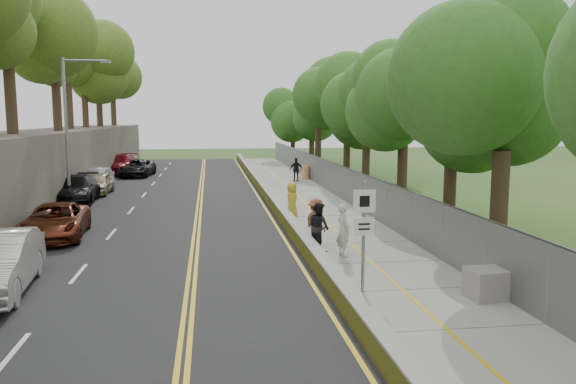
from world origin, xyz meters
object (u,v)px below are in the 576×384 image
object	(u,v)px
signpost	(364,224)
concrete_block	(491,283)
painter_0	(292,201)
streetlight	(70,121)
construction_barrel	(305,173)
car_2	(55,221)
person_far	(296,170)

from	to	relation	value
signpost	concrete_block	bearing A→B (deg)	-16.85
painter_0	streetlight	bearing A→B (deg)	73.46
streetlight	signpost	size ratio (longest dim) A/B	2.58
construction_barrel	signpost	bearing A→B (deg)	-96.54
concrete_block	car_2	distance (m)	16.58
signpost	car_2	bearing A→B (deg)	140.45
signpost	painter_0	distance (m)	11.48
car_2	person_far	size ratio (longest dim) A/B	2.78
construction_barrel	person_far	bearing A→B (deg)	-122.28
construction_barrel	car_2	distance (m)	24.04
construction_barrel	painter_0	distance (m)	17.30
streetlight	car_2	xyz separation A→B (m)	(1.18, -8.49, -3.91)
streetlight	signpost	distance (m)	20.72
painter_0	person_far	bearing A→B (deg)	0.35
construction_barrel	painter_0	world-z (taller)	painter_0
construction_barrel	person_far	world-z (taller)	person_far
construction_barrel	concrete_block	bearing A→B (deg)	-90.00
streetlight	concrete_block	xyz separation A→B (m)	(14.76, -18.00, -4.19)
streetlight	signpost	xyz separation A→B (m)	(11.51, -17.02, -2.68)
concrete_block	painter_0	size ratio (longest dim) A/B	0.69
signpost	painter_0	size ratio (longest dim) A/B	1.77
concrete_block	car_2	xyz separation A→B (m)	(-13.58, 9.51, 0.28)
streetlight	painter_0	xyz separation A→B (m)	(11.21, -5.58, -3.72)
concrete_block	painter_0	bearing A→B (deg)	105.95
car_2	painter_0	xyz separation A→B (m)	(10.03, 2.90, 0.20)
car_2	streetlight	bearing A→B (deg)	93.16
person_far	construction_barrel	bearing A→B (deg)	-124.73
painter_0	car_2	bearing A→B (deg)	116.07
streetlight	person_far	world-z (taller)	streetlight
car_2	painter_0	distance (m)	10.44
painter_0	concrete_block	bearing A→B (deg)	-154.12
concrete_block	car_2	world-z (taller)	car_2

